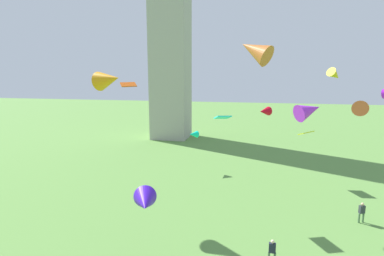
{
  "coord_description": "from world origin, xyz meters",
  "views": [
    {
      "loc": [
        3.45,
        -3.47,
        11.26
      ],
      "look_at": [
        -1.8,
        21.45,
        6.68
      ],
      "focal_mm": 27.87,
      "sensor_mm": 36.0,
      "label": 1
    }
  ],
  "objects": [
    {
      "name": "kite_flying_4",
      "position": [
        4.22,
        19.92,
        8.48
      ],
      "size": [
        1.19,
        1.21,
        0.72
      ],
      "rotation": [
        0.0,
        0.0,
        5.56
      ],
      "color": "red"
    },
    {
      "name": "kite_flying_9",
      "position": [
        -2.77,
        12.38,
        3.71
      ],
      "size": [
        2.12,
        2.51,
        1.58
      ],
      "rotation": [
        0.0,
        0.0,
        0.36
      ],
      "color": "#3B14BF"
    },
    {
      "name": "kite_flying_3",
      "position": [
        -5.27,
        16.24,
        10.57
      ],
      "size": [
        1.27,
        1.19,
        0.34
      ],
      "rotation": [
        0.0,
        0.0,
        3.77
      ],
      "color": "#BD490C"
    },
    {
      "name": "kite_flying_10",
      "position": [
        11.44,
        21.53,
        8.6
      ],
      "size": [
        1.69,
        2.13,
        1.49
      ],
      "rotation": [
        0.0,
        0.0,
        2.83
      ],
      "color": "#BC5C29"
    },
    {
      "name": "person_3",
      "position": [
        4.81,
        13.42,
        0.89
      ],
      "size": [
        0.49,
        0.26,
        1.57
      ],
      "rotation": [
        0.0,
        0.0,
        6.23
      ],
      "color": "#51754C",
      "rests_on": "ground_plane"
    },
    {
      "name": "kite_flying_7",
      "position": [
        1.01,
        19.89,
        7.92
      ],
      "size": [
        1.58,
        1.87,
        0.49
      ],
      "rotation": [
        0.0,
        0.0,
        5.05
      ],
      "color": "#2BEBE4"
    },
    {
      "name": "kite_flying_1",
      "position": [
        7.13,
        18.0,
        8.85
      ],
      "size": [
        2.32,
        2.05,
        1.6
      ],
      "rotation": [
        0.0,
        0.0,
        2.09
      ],
      "color": "#A628DA"
    },
    {
      "name": "kite_flying_2",
      "position": [
        3.34,
        15.18,
        12.7
      ],
      "size": [
        2.59,
        2.2,
        1.98
      ],
      "rotation": [
        0.0,
        0.0,
        4.23
      ],
      "color": "#C76928"
    },
    {
      "name": "kite_flying_0",
      "position": [
        10.35,
        25.46,
        11.22
      ],
      "size": [
        1.73,
        1.67,
        1.36
      ],
      "rotation": [
        0.0,
        0.0,
        2.29
      ],
      "color": "yellow"
    },
    {
      "name": "kite_flying_5",
      "position": [
        -3.49,
        30.22,
        4.32
      ],
      "size": [
        1.39,
        1.45,
        0.93
      ],
      "rotation": [
        0.0,
        0.0,
        5.61
      ],
      "color": "#0CE0AF"
    },
    {
      "name": "person_4",
      "position": [
        11.81,
        20.1,
        0.92
      ],
      "size": [
        0.48,
        0.39,
        1.62
      ],
      "rotation": [
        0.0,
        0.0,
        0.39
      ],
      "color": "#51754C",
      "rests_on": "ground_plane"
    },
    {
      "name": "kite_flying_11",
      "position": [
        8.77,
        28.56,
        5.31
      ],
      "size": [
        1.44,
        1.89,
        0.78
      ],
      "rotation": [
        0.0,
        0.0,
        1.77
      ],
      "color": "#C8D31A"
    },
    {
      "name": "kite_flying_8",
      "position": [
        -8.17,
        19.0,
        10.86
      ],
      "size": [
        2.82,
        2.3,
        1.89
      ],
      "rotation": [
        0.0,
        0.0,
        1.24
      ],
      "color": "orange"
    }
  ]
}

